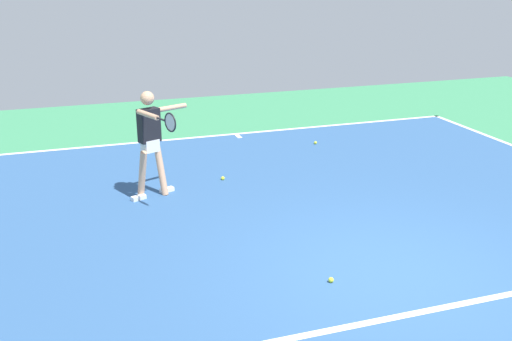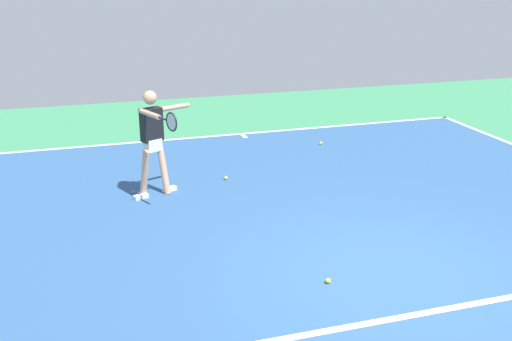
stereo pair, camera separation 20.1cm
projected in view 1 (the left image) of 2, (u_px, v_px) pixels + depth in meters
ground_plane at (394, 274)px, 7.40m from camera, size 22.06×22.06×0.00m
court_surface at (394, 274)px, 7.40m from camera, size 10.75×13.78×0.00m
court_line_baseline_near at (236, 134)px, 13.53m from camera, size 10.75×0.10×0.01m
court_line_service at (434, 309)px, 6.63m from camera, size 8.06×0.10×0.01m
court_line_centre_mark at (238, 136)px, 13.35m from camera, size 0.10×0.30×0.01m
tennis_player at (151, 137)px, 9.55m from camera, size 1.06×1.35×1.77m
tennis_ball_far_corner at (331, 280)px, 7.19m from camera, size 0.07×0.07×0.07m
tennis_ball_centre_court at (315, 143)px, 12.75m from camera, size 0.07×0.07×0.07m
tennis_ball_near_service_line at (223, 178)px, 10.62m from camera, size 0.07×0.07×0.07m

